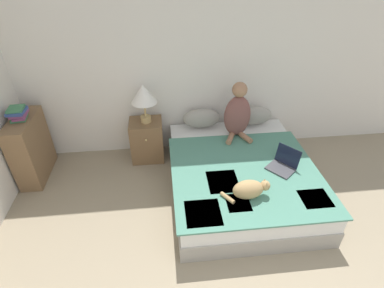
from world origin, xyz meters
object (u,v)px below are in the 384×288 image
at_px(pillow_far, 253,115).
at_px(book_stack_top, 18,113).
at_px(bed, 240,176).
at_px(laptop_open, 283,164).
at_px(nightstand, 147,140).
at_px(bookshelf, 31,148).
at_px(table_lamp, 144,95).
at_px(person_sitting, 238,114).
at_px(cat_tabby, 249,189).
at_px(pillow_near, 202,118).

distance_m(pillow_far, book_stack_top, 2.94).
relative_size(bed, laptop_open, 4.98).
bearing_deg(nightstand, bed, -35.04).
distance_m(nightstand, bookshelf, 1.45).
xyz_separation_m(nightstand, bookshelf, (-1.42, -0.21, 0.12)).
bearing_deg(book_stack_top, nightstand, 8.44).
xyz_separation_m(laptop_open, book_stack_top, (-2.98, 0.73, 0.43)).
xyz_separation_m(nightstand, table_lamp, (0.01, -0.00, 0.67)).
relative_size(person_sitting, cat_tabby, 1.48).
xyz_separation_m(pillow_near, laptop_open, (0.79, -0.99, -0.08)).
distance_m(pillow_near, cat_tabby, 1.43).
bearing_deg(table_lamp, cat_tabby, -52.27).
xyz_separation_m(bed, book_stack_top, (-2.55, 0.57, 0.70)).
bearing_deg(bookshelf, table_lamp, 8.41).
relative_size(person_sitting, nightstand, 1.28).
bearing_deg(cat_tabby, table_lamp, 123.15).
relative_size(pillow_near, table_lamp, 0.99).
bearing_deg(person_sitting, bed, -96.00).
bearing_deg(book_stack_top, pillow_far, 5.24).
bearing_deg(pillow_near, laptop_open, -51.39).
relative_size(pillow_near, cat_tabby, 1.03).
bearing_deg(bookshelf, bed, -12.64).
bearing_deg(cat_tabby, book_stack_top, 150.92).
distance_m(pillow_far, person_sitting, 0.44).
bearing_deg(bed, laptop_open, -19.45).
bearing_deg(bed, pillow_far, 66.76).
xyz_separation_m(bed, person_sitting, (0.06, 0.58, 0.53)).
bearing_deg(pillow_far, cat_tabby, -107.13).
relative_size(pillow_near, nightstand, 0.89).
relative_size(bed, book_stack_top, 8.11).
height_order(pillow_near, table_lamp, table_lamp).
distance_m(bed, person_sitting, 0.79).
relative_size(laptop_open, book_stack_top, 1.63).
xyz_separation_m(table_lamp, book_stack_top, (-1.44, -0.21, -0.06)).
distance_m(bed, laptop_open, 0.53).
bearing_deg(cat_tabby, bookshelf, 150.96).
bearing_deg(table_lamp, book_stack_top, -171.71).
bearing_deg(bookshelf, nightstand, 8.56).
bearing_deg(laptop_open, nightstand, -161.10).
xyz_separation_m(person_sitting, table_lamp, (-1.17, 0.20, 0.22)).
distance_m(cat_tabby, laptop_open, 0.65).
height_order(cat_tabby, nightstand, cat_tabby).
height_order(bed, laptop_open, laptop_open).
bearing_deg(nightstand, book_stack_top, -171.56).
height_order(pillow_far, table_lamp, table_lamp).
height_order(nightstand, bookshelf, bookshelf).
bearing_deg(bookshelf, cat_tabby, -24.46).
bearing_deg(pillow_near, bookshelf, -172.97).
distance_m(cat_tabby, table_lamp, 1.75).
bearing_deg(laptop_open, pillow_near, 178.65).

